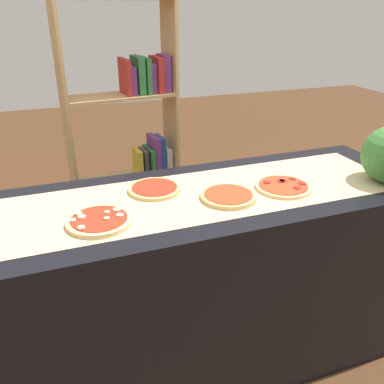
# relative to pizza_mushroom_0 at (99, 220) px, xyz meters

# --- Properties ---
(ground_plane) EXTENTS (12.00, 12.00, 0.00)m
(ground_plane) POSITION_rel_pizza_mushroom_0_xyz_m (0.40, 0.10, -0.92)
(ground_plane) COLOR #4C2D19
(counter) EXTENTS (2.11, 0.69, 0.91)m
(counter) POSITION_rel_pizza_mushroom_0_xyz_m (0.40, 0.10, -0.47)
(counter) COLOR black
(counter) RESTS_ON ground_plane
(parchment_paper) EXTENTS (1.85, 0.49, 0.00)m
(parchment_paper) POSITION_rel_pizza_mushroom_0_xyz_m (0.40, 0.10, -0.01)
(parchment_paper) COLOR tan
(parchment_paper) RESTS_ON counter
(pizza_mushroom_0) EXTENTS (0.24, 0.24, 0.03)m
(pizza_mushroom_0) POSITION_rel_pizza_mushroom_0_xyz_m (0.00, 0.00, 0.00)
(pizza_mushroom_0) COLOR #E5C17F
(pizza_mushroom_0) RESTS_ON parchment_paper
(pizza_plain_1) EXTENTS (0.23, 0.23, 0.02)m
(pizza_plain_1) POSITION_rel_pizza_mushroom_0_xyz_m (0.27, 0.21, -0.00)
(pizza_plain_1) COLOR #DBB26B
(pizza_plain_1) RESTS_ON parchment_paper
(pizza_plain_2) EXTENTS (0.23, 0.23, 0.02)m
(pizza_plain_2) POSITION_rel_pizza_mushroom_0_xyz_m (0.54, 0.03, -0.00)
(pizza_plain_2) COLOR #DBB26B
(pizza_plain_2) RESTS_ON parchment_paper
(pizza_pepperoni_3) EXTENTS (0.24, 0.24, 0.02)m
(pizza_pepperoni_3) POSITION_rel_pizza_mushroom_0_xyz_m (0.80, 0.04, -0.00)
(pizza_pepperoni_3) COLOR #E5C17F
(pizza_pepperoni_3) RESTS_ON parchment_paper
(bookshelf) EXTENTS (0.73, 0.31, 1.69)m
(bookshelf) POSITION_rel_pizza_mushroom_0_xyz_m (0.41, 1.23, -0.13)
(bookshelf) COLOR tan
(bookshelf) RESTS_ON ground_plane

